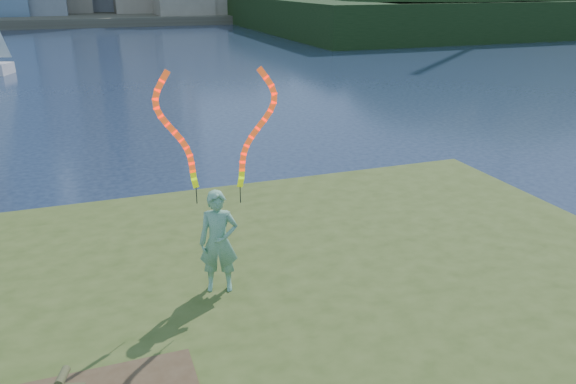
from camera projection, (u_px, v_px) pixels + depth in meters
name	position (u px, v px, depth m)	size (l,w,h in m)	color
ground	(207.00, 326.00, 10.41)	(320.00, 320.00, 0.00)	#18243C
far_shore	(87.00, 16.00, 93.83)	(320.00, 40.00, 1.20)	#494435
wooded_hill	(521.00, 24.00, 82.05)	(78.00, 50.00, 63.00)	black
woman_with_ribbons	(218.00, 217.00, 9.65)	(2.06, 0.74, 4.22)	#237C48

